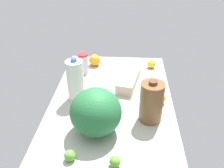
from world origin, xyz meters
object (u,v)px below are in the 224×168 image
object	(u,v)px
orange_beside_bowl	(95,60)
lime_loose	(115,161)
watermelon	(96,112)
milk_jug	(75,81)
tumbler_cup	(83,64)
lemon_by_jug	(160,98)
egg_carton	(129,80)
lemon_far_back	(151,64)
chocolate_milk_jug	(151,102)
lime_near_front	(70,156)

from	to	relation	value
orange_beside_bowl	lime_loose	xyz separation A→B (cm)	(-98.48, -21.67, -1.87)
watermelon	milk_jug	bearing A→B (deg)	28.90
tumbler_cup	milk_jug	size ratio (longest dim) A/B	0.56
lemon_by_jug	lime_loose	xyz separation A→B (cm)	(-50.52, 24.67, -1.25)
tumbler_cup	lemon_by_jug	world-z (taller)	tumbler_cup
tumbler_cup	egg_carton	distance (cm)	36.84
lemon_by_jug	lemon_far_back	xyz separation A→B (cm)	(46.72, 1.88, -0.59)
orange_beside_bowl	lime_loose	world-z (taller)	orange_beside_bowl
chocolate_milk_jug	lemon_by_jug	distance (cm)	19.19
egg_carton	lemon_far_back	bearing A→B (deg)	-21.71
egg_carton	lime_loose	distance (cm)	70.91
tumbler_cup	lemon_by_jug	bearing A→B (deg)	-123.16
lime_near_front	lime_loose	size ratio (longest dim) A/B	1.03
egg_carton	orange_beside_bowl	size ratio (longest dim) A/B	3.35
tumbler_cup	egg_carton	size ratio (longest dim) A/B	0.53
lime_near_front	lemon_by_jug	xyz separation A→B (cm)	(48.53, -45.71, 1.18)
milk_jug	lime_loose	size ratio (longest dim) A/B	5.43
orange_beside_bowl	egg_carton	bearing A→B (deg)	-135.84
egg_carton	lemon_by_jug	distance (cm)	27.96
chocolate_milk_jug	egg_carton	distance (cm)	39.22
milk_jug	lime_near_front	xyz separation A→B (cm)	(-49.64, -6.15, -10.64)
lemon_far_back	lemon_by_jug	bearing A→B (deg)	-177.70
lime_near_front	lemon_far_back	bearing A→B (deg)	-24.71
tumbler_cup	lemon_by_jug	xyz separation A→B (cm)	(-34.60, -52.97, -4.09)
watermelon	egg_carton	distance (cm)	51.65
egg_carton	orange_beside_bowl	xyz separation A→B (cm)	(27.78, 26.98, 0.86)
watermelon	lime_near_front	bearing A→B (deg)	154.34
chocolate_milk_jug	tumbler_cup	xyz separation A→B (cm)	(50.70, 46.11, -3.80)
lemon_far_back	lime_loose	xyz separation A→B (cm)	(-97.25, 22.79, -0.66)
chocolate_milk_jug	orange_beside_bowl	bearing A→B (deg)	31.65
milk_jug	tumbler_cup	bearing A→B (deg)	1.88
lemon_by_jug	watermelon	bearing A→B (deg)	127.96
egg_carton	lime_loose	bearing A→B (deg)	-172.65
lime_near_front	lemon_by_jug	bearing A→B (deg)	-43.29
milk_jug	orange_beside_bowl	size ratio (longest dim) A/B	3.15
orange_beside_bowl	lemon_far_back	bearing A→B (deg)	-91.59
lime_near_front	orange_beside_bowl	bearing A→B (deg)	0.37
watermelon	lemon_by_jug	bearing A→B (deg)	-52.04
tumbler_cup	egg_carton	bearing A→B (deg)	-113.22
egg_carton	lime_near_front	bearing A→B (deg)	170.66
watermelon	orange_beside_bowl	world-z (taller)	watermelon
watermelon	lemon_by_jug	distance (cm)	46.26
watermelon	lime_near_front	world-z (taller)	watermelon
chocolate_milk_jug	milk_jug	distance (cm)	48.21
egg_carton	lime_loose	xyz separation A→B (cm)	(-70.70, 5.31, -1.01)
egg_carton	lime_loose	world-z (taller)	egg_carton
egg_carton	orange_beside_bowl	bearing A→B (deg)	55.82
lemon_by_jug	lemon_far_back	size ratio (longest dim) A/B	1.18
egg_carton	milk_jug	world-z (taller)	milk_jug
milk_jug	chocolate_milk_jug	bearing A→B (deg)	-110.92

